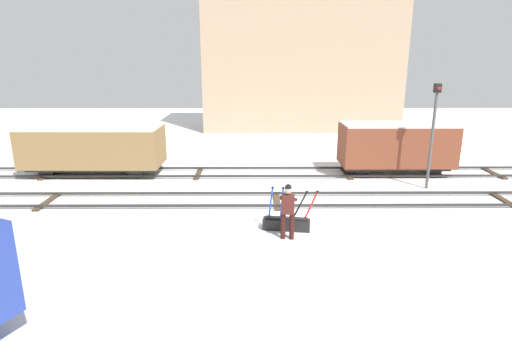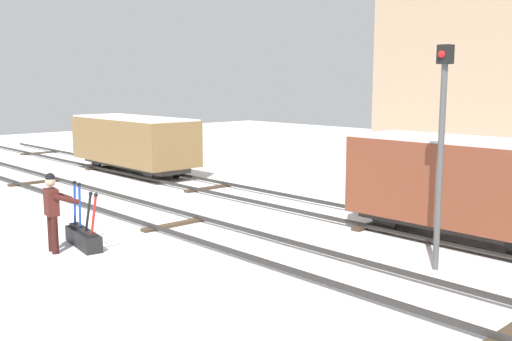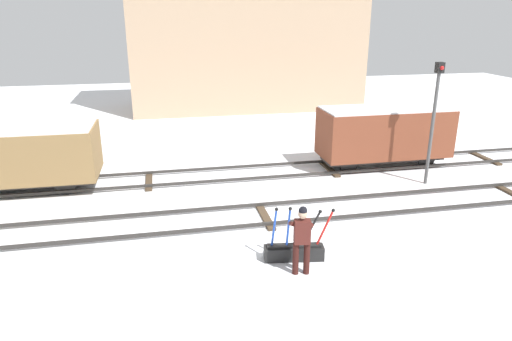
{
  "view_description": "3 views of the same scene",
  "coord_description": "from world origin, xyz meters",
  "px_view_note": "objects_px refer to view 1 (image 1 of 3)",
  "views": [
    {
      "loc": [
        -0.91,
        -15.12,
        5.42
      ],
      "look_at": [
        -0.8,
        0.96,
        1.0
      ],
      "focal_mm": 29.26,
      "sensor_mm": 36.0,
      "label": 1
    },
    {
      "loc": [
        12.17,
        -8.54,
        3.67
      ],
      "look_at": [
        0.7,
        2.21,
        1.3
      ],
      "focal_mm": 41.02,
      "sensor_mm": 36.0,
      "label": 2
    },
    {
      "loc": [
        -2.92,
        -12.67,
        5.99
      ],
      "look_at": [
        0.14,
        2.01,
        0.84
      ],
      "focal_mm": 32.53,
      "sensor_mm": 36.0,
      "label": 3
    }
  ],
  "objects_px": {
    "switch_lever_frame": "(287,222)",
    "freight_car_back_track": "(396,146)",
    "freight_car_near_switch": "(93,147)",
    "rail_worker": "(288,208)",
    "signal_post": "(433,127)"
  },
  "relations": [
    {
      "from": "switch_lever_frame",
      "to": "freight_car_near_switch",
      "type": "xyz_separation_m",
      "value": [
        -8.52,
        6.53,
        1.08
      ]
    },
    {
      "from": "switch_lever_frame",
      "to": "freight_car_back_track",
      "type": "distance_m",
      "value": 8.69
    },
    {
      "from": "signal_post",
      "to": "freight_car_near_switch",
      "type": "bearing_deg",
      "value": 171.53
    },
    {
      "from": "rail_worker",
      "to": "freight_car_near_switch",
      "type": "bearing_deg",
      "value": 148.29
    },
    {
      "from": "freight_car_back_track",
      "to": "freight_car_near_switch",
      "type": "bearing_deg",
      "value": -179.94
    },
    {
      "from": "rail_worker",
      "to": "signal_post",
      "type": "xyz_separation_m",
      "value": [
        6.31,
        4.99,
        1.65
      ]
    },
    {
      "from": "freight_car_near_switch",
      "to": "rail_worker",
      "type": "bearing_deg",
      "value": -39.51
    },
    {
      "from": "signal_post",
      "to": "freight_car_near_switch",
      "type": "distance_m",
      "value": 15.02
    },
    {
      "from": "signal_post",
      "to": "rail_worker",
      "type": "bearing_deg",
      "value": -141.68
    },
    {
      "from": "rail_worker",
      "to": "freight_car_back_track",
      "type": "relative_size",
      "value": 0.34
    },
    {
      "from": "switch_lever_frame",
      "to": "rail_worker",
      "type": "relative_size",
      "value": 1.01
    },
    {
      "from": "switch_lever_frame",
      "to": "freight_car_near_switch",
      "type": "height_order",
      "value": "freight_car_near_switch"
    },
    {
      "from": "signal_post",
      "to": "freight_car_back_track",
      "type": "height_order",
      "value": "signal_post"
    },
    {
      "from": "switch_lever_frame",
      "to": "rail_worker",
      "type": "distance_m",
      "value": 0.99
    },
    {
      "from": "switch_lever_frame",
      "to": "signal_post",
      "type": "xyz_separation_m",
      "value": [
        6.28,
        4.33,
        2.39
      ]
    }
  ]
}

